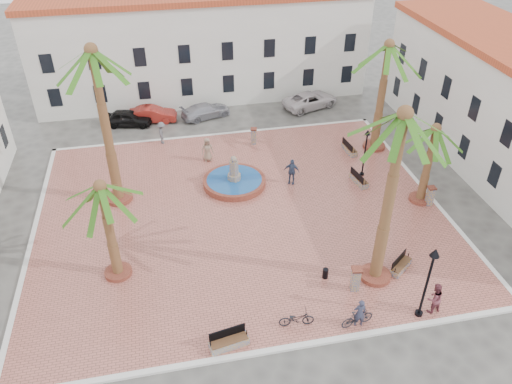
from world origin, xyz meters
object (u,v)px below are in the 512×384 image
palm_e (434,139)px  pedestrian_north (162,133)px  palm_sw (103,199)px  bollard_n (254,136)px  bench_se (401,266)px  pedestrian_fountain_a (207,150)px  pedestrian_east (395,154)px  bicycle_b (357,318)px  car_black (128,118)px  bench_ne (349,149)px  palm_nw (94,68)px  bollard_e (430,196)px  bollard_se (356,279)px  car_red (152,114)px  cyclist_a (360,313)px  car_white (310,100)px  litter_bin (325,273)px  bench_e (359,180)px  fountain (234,180)px  lamppost_e (366,145)px  bicycle_a (296,318)px  car_silver (206,111)px  lamppost_s (430,271)px  palm_s (401,134)px  palm_ne (387,57)px  bench_s (229,342)px  pedestrian_fountain_b (292,171)px  cyclist_b (434,298)px

palm_e → pedestrian_north: 20.58m
palm_sw → bollard_n: palm_sw is taller
bench_se → pedestrian_fountain_a: size_ratio=0.90×
pedestrian_east → bicycle_b: bearing=-8.5°
bollard_n → car_black: bollard_n is taller
bench_ne → pedestrian_east: 3.61m
palm_nw → bollard_e: 22.48m
bollard_se → pedestrian_fountain_a: 16.20m
bollard_se → car_red: bollard_se is taller
palm_sw → cyclist_a: 13.98m
bench_ne → car_white: bearing=-2.4°
bollard_e → litter_bin: 10.32m
bench_se → pedestrian_north: size_ratio=0.92×
bollard_se → cyclist_a: cyclist_a is taller
palm_e → bench_e: size_ratio=3.09×
bench_se → pedestrian_north: 21.47m
fountain → palm_e: 13.50m
lamppost_e → bicycle_a: 15.16m
car_silver → car_white: car_white is taller
lamppost_s → lamppost_e: 13.24m
palm_nw → pedestrian_fountain_a: (6.52, 3.89, -8.35)m
bench_se → palm_e: bearing=16.8°
bench_se → palm_sw: bearing=131.5°
palm_nw → bench_ne: size_ratio=5.81×
bicycle_a → bicycle_b: bearing=-96.4°
litter_bin → palm_s: bearing=-10.4°
bench_e → lamppost_s: size_ratio=0.42×
fountain → bench_ne: fountain is taller
palm_e → pedestrian_fountain_a: palm_e is taller
palm_sw → bicycle_b: bearing=-27.7°
palm_e → lamppost_e: palm_e is taller
car_white → bench_e: bearing=159.3°
palm_ne → bench_ne: size_ratio=4.70×
bench_se → litter_bin: 4.38m
palm_nw → bicycle_b: palm_nw is taller
bench_s → lamppost_e: (11.90, 13.04, 2.20)m
palm_nw → car_red: size_ratio=2.59×
bench_e → bollard_e: 4.98m
bicycle_a → bicycle_b: 3.01m
palm_sw → palm_e: 20.10m
palm_nw → lamppost_e: 18.55m
palm_ne → car_white: (-2.72, 8.44, -6.77)m
pedestrian_fountain_a → pedestrian_east: 14.10m
pedestrian_north → pedestrian_east: 18.21m
bench_se → pedestrian_fountain_b: bearing=73.0°
cyclist_b → pedestrian_north: (-12.61, 20.68, -0.01)m
bench_e → pedestrian_fountain_b: bearing=68.8°
bench_se → lamppost_e: size_ratio=0.45×
lamppost_s → pedestrian_east: 15.11m
bench_ne → bollard_e: bearing=-166.2°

